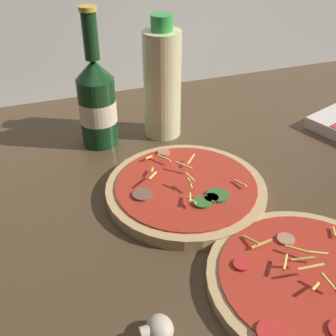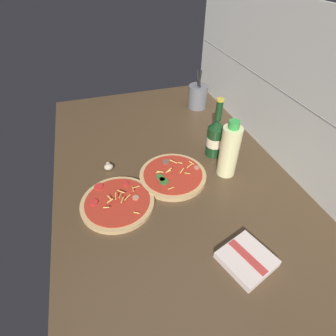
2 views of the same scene
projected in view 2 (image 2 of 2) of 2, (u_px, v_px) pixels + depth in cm
name	position (u px, v px, depth cm)	size (l,w,h in cm)	color
counter_slab	(172.00, 178.00, 104.93)	(160.00, 90.00, 2.50)	#4C3823
tile_backsplash	(290.00, 96.00, 96.42)	(160.00, 1.13, 60.00)	silver
pizza_near	(118.00, 202.00, 92.01)	(25.89, 25.89, 4.16)	tan
pizza_far	(174.00, 175.00, 102.59)	(26.11, 26.11, 4.92)	tan
beer_bottle	(215.00, 137.00, 109.13)	(7.12, 7.12, 25.89)	#143819
oil_bottle	(229.00, 151.00, 98.49)	(7.30, 7.30, 23.60)	beige
mushroom_left	(109.00, 167.00, 106.27)	(3.80, 3.62, 2.54)	beige
utensil_crock	(198.00, 96.00, 143.83)	(10.39, 10.39, 20.32)	slate
dish_towel	(247.00, 259.00, 75.09)	(16.92, 16.94, 2.56)	beige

